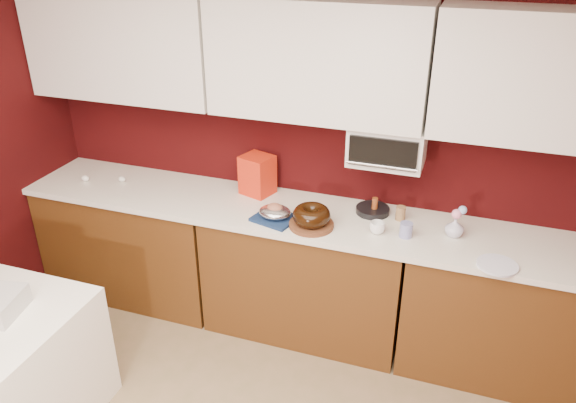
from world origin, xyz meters
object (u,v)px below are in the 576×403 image
Objects in this scene: coffee_mug at (377,227)px; toaster_oven at (388,144)px; foil_ham_nest at (275,212)px; flower_vase at (455,226)px; pandoro_box at (257,175)px; blue_jar at (406,230)px; bundt_cake at (312,215)px.

toaster_oven is at bearing 94.29° from coffee_mug.
flower_vase is (1.08, 0.16, 0.01)m from foil_ham_nest.
pandoro_box is 2.98× the size of blue_jar.
foil_ham_nest is 0.81m from blue_jar.
bundt_cake is 0.85m from flower_vase.
flower_vase is (1.32, -0.17, -0.07)m from pandoro_box.
toaster_oven is at bearing 16.54° from pandoro_box.
pandoro_box reaches higher than blue_jar.
foil_ham_nest is 0.42m from pandoro_box.
pandoro_box is 1.09m from blue_jar.
coffee_mug is 0.66× the size of flower_vase.
blue_jar is (0.19, -0.25, -0.43)m from toaster_oven.
bundt_cake is at bearing -168.49° from flower_vase.
flower_vase is (0.84, 0.17, -0.01)m from bundt_cake.
pandoro_box is at bearing 172.88° from flower_vase.
flower_vase is (0.46, -0.15, -0.41)m from toaster_oven.
bundt_cake is 0.24m from foil_ham_nest.
blue_jar is 0.29m from flower_vase.
blue_jar is at bearing 3.45° from pandoro_box.
coffee_mug is at bearing -165.20° from flower_vase.
toaster_oven reaches higher than blue_jar.
toaster_oven is 1.93× the size of bundt_cake.
pandoro_box is 0.93m from coffee_mug.
toaster_oven is 5.08× the size of coffee_mug.
blue_jar is (0.81, 0.06, -0.01)m from foil_ham_nest.
pandoro_box reaches higher than foil_ham_nest.
foil_ham_nest is 1.53× the size of flower_vase.
toaster_oven reaches higher than foil_ham_nest.
bundt_cake is at bearing -173.14° from blue_jar.
foil_ham_nest reaches higher than coffee_mug.
foil_ham_nest is at bearing -171.59° from flower_vase.
pandoro_box is (-0.49, 0.34, 0.06)m from bundt_cake.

